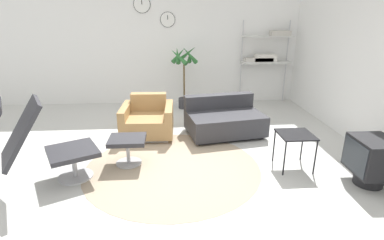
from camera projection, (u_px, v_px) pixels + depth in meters
The scene contains 12 objects.
ground_plane at pixel (169, 155), 4.50m from camera, with size 12.00×12.00×0.00m, color silver.
wall_back at pixel (168, 43), 6.87m from camera, with size 12.00×0.09×2.80m.
wall_right at pixel (382, 60), 4.25m from camera, with size 0.06×12.00×2.80m.
round_rug at pixel (173, 167), 4.15m from camera, with size 2.42×2.42×0.01m.
lounge_chair at pixel (32, 134), 3.48m from camera, with size 1.26×1.02×1.19m.
ottoman at pixel (128, 144), 4.16m from camera, with size 0.50×0.43×0.39m.
armchair_red at pixel (148, 121), 5.21m from camera, with size 0.90×0.85×0.68m.
couch_low at pixel (224, 120), 5.27m from camera, with size 1.41×1.08×0.65m.
side_table at pixel (295, 137), 4.01m from camera, with size 0.45×0.45×0.50m.
crt_television at pixel (372, 159), 3.63m from camera, with size 0.48×0.55×0.60m.
potted_plant at pixel (184, 75), 6.58m from camera, with size 0.64×0.64×1.41m.
shelf_unit at pixel (266, 54), 6.88m from camera, with size 1.14×0.28×1.90m.
Camera 1 is at (0.04, -4.09, 1.99)m, focal length 28.00 mm.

